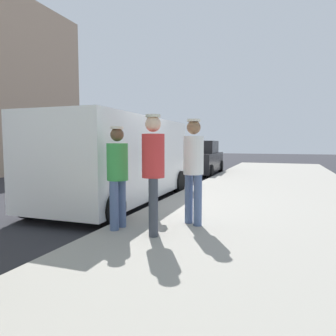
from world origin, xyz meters
The scene contains 8 objects.
ground_plane centered at (0.00, 0.00, 0.00)m, with size 80.00×80.00×0.00m, color #2D2D33.
sidewalk_slab centered at (3.50, 0.00, 0.07)m, with size 5.00×32.00×0.15m, color #9E998E.
parking_meter_near centered at (1.35, -0.84, 1.18)m, with size 0.14×0.18×1.52m.
pedestrian_in_red centered at (1.93, -2.21, 1.20)m, with size 0.34×0.34×1.81m.
pedestrian_in_white centered at (2.33, -1.44, 1.18)m, with size 0.34×0.34×1.78m.
pedestrian_in_green centered at (1.27, -2.12, 1.09)m, with size 0.34×0.36×1.65m.
parked_van centered at (-0.15, 0.41, 1.15)m, with size 2.24×5.25×2.15m.
parked_sedan_ahead centered at (-0.17, 8.37, 0.75)m, with size 2.15×4.49×1.65m.
Camera 1 is at (3.74, -6.39, 1.53)m, focal length 32.65 mm.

